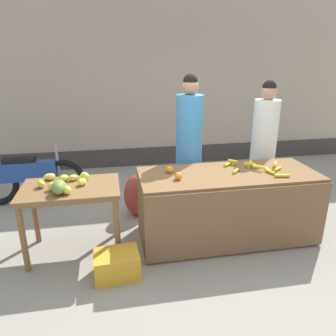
% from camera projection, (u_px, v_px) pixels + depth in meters
% --- Properties ---
extents(ground_plane, '(24.00, 24.00, 0.00)m').
position_uv_depth(ground_plane, '(195.00, 238.00, 3.84)').
color(ground_plane, gray).
extents(market_wall_back, '(8.92, 0.23, 3.30)m').
position_uv_depth(market_wall_back, '(157.00, 82.00, 6.07)').
color(market_wall_back, tan).
rests_on(market_wall_back, ground).
extents(fruit_stall_counter, '(2.05, 0.83, 0.82)m').
position_uv_depth(fruit_stall_counter, '(227.00, 206.00, 3.76)').
color(fruit_stall_counter, brown).
rests_on(fruit_stall_counter, ground).
extents(side_table_wooden, '(1.02, 0.66, 0.79)m').
position_uv_depth(side_table_wooden, '(71.00, 196.00, 3.38)').
color(side_table_wooden, brown).
rests_on(side_table_wooden, ground).
extents(banana_bunch_pile, '(0.65, 0.59, 0.07)m').
position_uv_depth(banana_bunch_pile, '(256.00, 167.00, 3.73)').
color(banana_bunch_pile, yellow).
rests_on(banana_bunch_pile, fruit_stall_counter).
extents(orange_pile, '(0.14, 0.31, 0.08)m').
position_uv_depth(orange_pile, '(175.00, 174.00, 3.50)').
color(orange_pile, orange).
rests_on(orange_pile, fruit_stall_counter).
extents(mango_papaya_pile, '(0.56, 0.59, 0.14)m').
position_uv_depth(mango_papaya_pile, '(62.00, 183.00, 3.30)').
color(mango_papaya_pile, yellow).
rests_on(mango_papaya_pile, side_table_wooden).
extents(vendor_woman_blue_shirt, '(0.34, 0.34, 1.89)m').
position_uv_depth(vendor_woman_blue_shirt, '(189.00, 148.00, 4.14)').
color(vendor_woman_blue_shirt, '#33333D').
rests_on(vendor_woman_blue_shirt, ground).
extents(vendor_woman_white_shirt, '(0.34, 0.34, 1.80)m').
position_uv_depth(vendor_woman_white_shirt, '(263.00, 147.00, 4.38)').
color(vendor_woman_white_shirt, '#33333D').
rests_on(vendor_woman_white_shirt, ground).
extents(parked_motorcycle, '(1.60, 0.18, 0.88)m').
position_uv_depth(parked_motorcycle, '(29.00, 177.00, 4.66)').
color(parked_motorcycle, black).
rests_on(parked_motorcycle, ground).
extents(produce_crate, '(0.46, 0.35, 0.26)m').
position_uv_depth(produce_crate, '(117.00, 264.00, 3.15)').
color(produce_crate, gold).
rests_on(produce_crate, ground).
extents(produce_sack, '(0.41, 0.36, 0.58)m').
position_uv_depth(produce_sack, '(137.00, 195.00, 4.33)').
color(produce_sack, maroon).
rests_on(produce_sack, ground).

